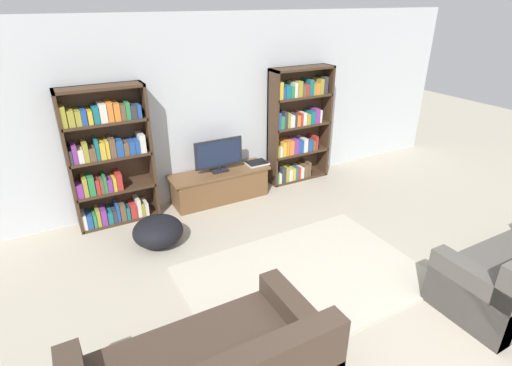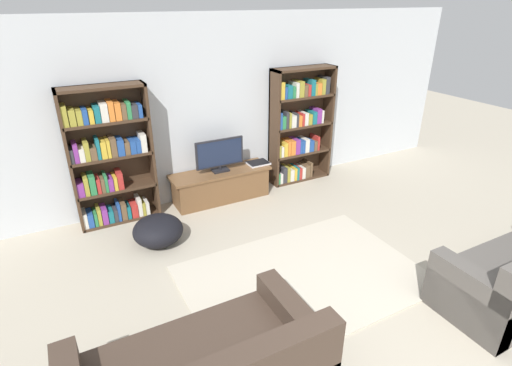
{
  "view_description": "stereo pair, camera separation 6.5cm",
  "coord_description": "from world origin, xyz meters",
  "px_view_note": "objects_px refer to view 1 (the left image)",
  "views": [
    {
      "loc": [
        -2.13,
        -1.0,
        2.77
      ],
      "look_at": [
        -0.01,
        2.87,
        0.7
      ],
      "focal_mm": 28.0,
      "sensor_mm": 36.0,
      "label": 1
    },
    {
      "loc": [
        -2.08,
        -1.03,
        2.77
      ],
      "look_at": [
        -0.01,
        2.87,
        0.7
      ],
      "focal_mm": 28.0,
      "sensor_mm": 36.0,
      "label": 2
    }
  ],
  "objects_px": {
    "tv_stand": "(220,185)",
    "laptop": "(257,163)",
    "bookshelf_right": "(297,127)",
    "bookshelf_left": "(108,159)",
    "television": "(219,155)",
    "beanbag_ottoman": "(158,231)"
  },
  "relations": [
    {
      "from": "bookshelf_left",
      "to": "laptop",
      "type": "xyz_separation_m",
      "value": [
        2.1,
        -0.12,
        -0.42
      ]
    },
    {
      "from": "bookshelf_right",
      "to": "beanbag_ottoman",
      "type": "distance_m",
      "value": 2.79
    },
    {
      "from": "bookshelf_left",
      "to": "laptop",
      "type": "bearing_deg",
      "value": -3.32
    },
    {
      "from": "bookshelf_left",
      "to": "tv_stand",
      "type": "relative_size",
      "value": 1.23
    },
    {
      "from": "television",
      "to": "laptop",
      "type": "relative_size",
      "value": 2.22
    },
    {
      "from": "bookshelf_right",
      "to": "beanbag_ottoman",
      "type": "xyz_separation_m",
      "value": [
        -2.56,
        -0.84,
        -0.72
      ]
    },
    {
      "from": "tv_stand",
      "to": "bookshelf_right",
      "type": "bearing_deg",
      "value": 4.47
    },
    {
      "from": "tv_stand",
      "to": "beanbag_ottoman",
      "type": "height_order",
      "value": "tv_stand"
    },
    {
      "from": "laptop",
      "to": "tv_stand",
      "type": "bearing_deg",
      "value": 178.93
    },
    {
      "from": "tv_stand",
      "to": "laptop",
      "type": "distance_m",
      "value": 0.66
    },
    {
      "from": "beanbag_ottoman",
      "to": "bookshelf_right",
      "type": "bearing_deg",
      "value": 18.12
    },
    {
      "from": "bookshelf_right",
      "to": "laptop",
      "type": "distance_m",
      "value": 0.91
    },
    {
      "from": "television",
      "to": "beanbag_ottoman",
      "type": "bearing_deg",
      "value": -147.74
    },
    {
      "from": "bookshelf_left",
      "to": "beanbag_ottoman",
      "type": "relative_size",
      "value": 2.99
    },
    {
      "from": "bookshelf_left",
      "to": "beanbag_ottoman",
      "type": "height_order",
      "value": "bookshelf_left"
    },
    {
      "from": "television",
      "to": "laptop",
      "type": "bearing_deg",
      "value": -0.94
    },
    {
      "from": "tv_stand",
      "to": "laptop",
      "type": "bearing_deg",
      "value": -1.07
    },
    {
      "from": "tv_stand",
      "to": "laptop",
      "type": "height_order",
      "value": "laptop"
    },
    {
      "from": "bookshelf_right",
      "to": "tv_stand",
      "type": "bearing_deg",
      "value": -175.53
    },
    {
      "from": "bookshelf_left",
      "to": "television",
      "type": "xyz_separation_m",
      "value": [
        1.48,
        -0.11,
        -0.17
      ]
    },
    {
      "from": "bookshelf_right",
      "to": "laptop",
      "type": "xyz_separation_m",
      "value": [
        -0.79,
        -0.12,
        -0.42
      ]
    },
    {
      "from": "bookshelf_right",
      "to": "laptop",
      "type": "relative_size",
      "value": 5.58
    }
  ]
}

